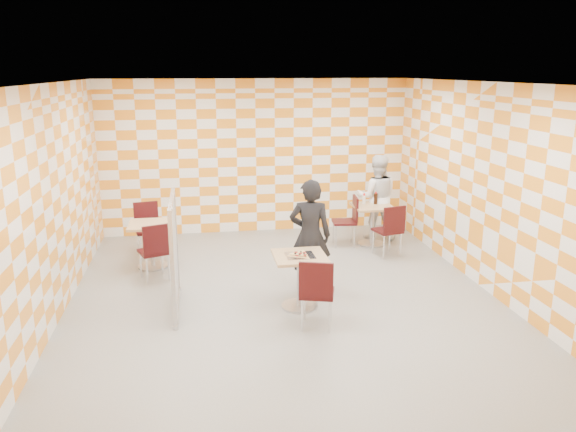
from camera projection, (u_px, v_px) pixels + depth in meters
The scene contains 15 objects.
room_shell at pixel (277, 187), 8.19m from camera, with size 7.00×7.00×7.00m.
main_table at pixel (300, 272), 7.59m from camera, with size 0.70×0.70×0.75m.
second_table at pixel (372, 218), 10.34m from camera, with size 0.70×0.70×0.75m.
empty_table at pixel (151, 237), 9.15m from camera, with size 0.70×0.70×0.75m.
chair_main_front at pixel (317, 289), 6.91m from camera, with size 0.52×0.53×0.92m.
chair_second_front at pixel (391, 227), 9.64m from camera, with size 0.51×0.52×0.92m.
chair_second_side at pixel (349, 217), 10.28m from camera, with size 0.47×0.46×0.92m.
chair_empty_near at pixel (155, 248), 8.52m from camera, with size 0.54×0.55×0.92m.
chair_empty_far at pixel (147, 224), 9.80m from camera, with size 0.50×0.51×0.92m.
partition at pixel (174, 254), 7.47m from camera, with size 0.08×1.38×1.55m.
man_dark at pixel (310, 235), 8.14m from camera, with size 0.61×0.40×1.66m, color black.
man_white at pixel (377, 197), 10.65m from camera, with size 0.79×0.62×1.63m, color white.
pizza_on_foil at pixel (300, 254), 7.51m from camera, with size 0.40×0.40×0.04m.
sport_bottle at pixel (364, 199), 10.37m from camera, with size 0.06×0.06×0.20m.
soda_bottle at pixel (376, 199), 10.37m from camera, with size 0.07×0.07×0.23m.
Camera 1 is at (-1.14, -7.40, 3.17)m, focal length 35.00 mm.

